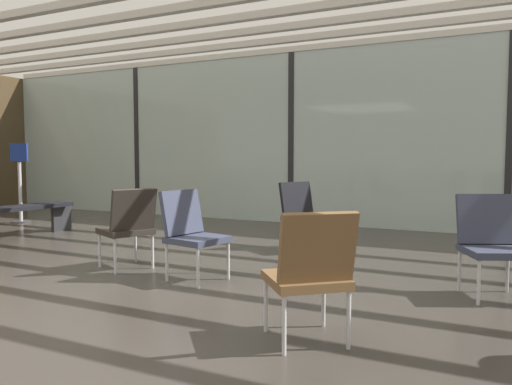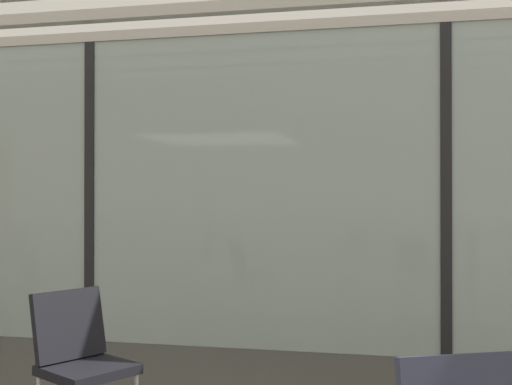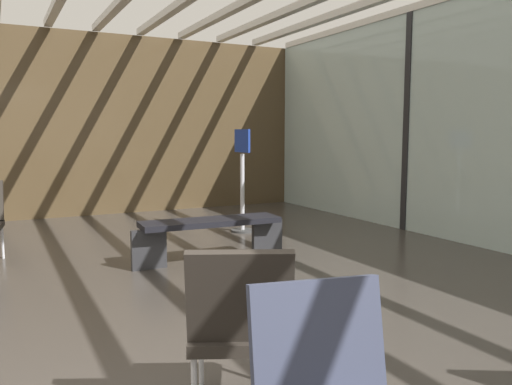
{
  "view_description": "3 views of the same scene",
  "coord_description": "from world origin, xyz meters",
  "px_view_note": "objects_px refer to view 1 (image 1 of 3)",
  "views": [
    {
      "loc": [
        3.39,
        -3.15,
        1.2
      ],
      "look_at": [
        -0.31,
        4.37,
        0.59
      ],
      "focal_mm": 34.87,
      "sensor_mm": 36.0,
      "label": 1
    },
    {
      "loc": [
        3.03,
        -0.84,
        1.46
      ],
      "look_at": [
        1.13,
        7.97,
        1.53
      ],
      "focal_mm": 44.76,
      "sensor_mm": 36.0,
      "label": 2
    },
    {
      "loc": [
        1.98,
        -0.05,
        1.37
      ],
      "look_at": [
        -1.09,
        1.53,
        0.98
      ],
      "focal_mm": 35.71,
      "sensor_mm": 36.0,
      "label": 3
    }
  ],
  "objects_px": {
    "lounge_chair_3": "(191,229)",
    "lounge_chair_5": "(302,211)",
    "lounge_chair_0": "(310,269)",
    "lounge_chair_4": "(490,239)",
    "parked_airplane": "(339,124)",
    "waiting_bench": "(24,212)",
    "info_sign": "(20,186)",
    "lounge_chair_1": "(129,223)"
  },
  "relations": [
    {
      "from": "lounge_chair_3",
      "to": "lounge_chair_5",
      "type": "xyz_separation_m",
      "value": [
        0.42,
        1.95,
        0.0
      ]
    },
    {
      "from": "lounge_chair_0",
      "to": "lounge_chair_4",
      "type": "distance_m",
      "value": 2.03
    },
    {
      "from": "parked_airplane",
      "to": "lounge_chair_5",
      "type": "distance_m",
      "value": 6.95
    },
    {
      "from": "lounge_chair_3",
      "to": "waiting_bench",
      "type": "xyz_separation_m",
      "value": [
        -3.71,
        1.08,
        -0.13
      ]
    },
    {
      "from": "lounge_chair_3",
      "to": "lounge_chair_5",
      "type": "relative_size",
      "value": 1.0
    },
    {
      "from": "parked_airplane",
      "to": "waiting_bench",
      "type": "distance_m",
      "value": 8.08
    },
    {
      "from": "lounge_chair_0",
      "to": "lounge_chair_3",
      "type": "distance_m",
      "value": 1.98
    },
    {
      "from": "info_sign",
      "to": "parked_airplane",
      "type": "bearing_deg",
      "value": 57.92
    },
    {
      "from": "parked_airplane",
      "to": "lounge_chair_0",
      "type": "relative_size",
      "value": 16.42
    },
    {
      "from": "lounge_chair_5",
      "to": "info_sign",
      "type": "height_order",
      "value": "info_sign"
    },
    {
      "from": "parked_airplane",
      "to": "lounge_chair_0",
      "type": "distance_m",
      "value": 10.15
    },
    {
      "from": "lounge_chair_1",
      "to": "info_sign",
      "type": "relative_size",
      "value": 0.6
    },
    {
      "from": "info_sign",
      "to": "lounge_chair_3",
      "type": "bearing_deg",
      "value": -22.66
    },
    {
      "from": "lounge_chair_0",
      "to": "waiting_bench",
      "type": "height_order",
      "value": "lounge_chair_0"
    },
    {
      "from": "lounge_chair_1",
      "to": "info_sign",
      "type": "xyz_separation_m",
      "value": [
        -4.29,
        2.08,
        0.18
      ]
    },
    {
      "from": "lounge_chair_3",
      "to": "lounge_chair_4",
      "type": "xyz_separation_m",
      "value": [
        2.64,
        0.65,
        0.0
      ]
    },
    {
      "from": "parked_airplane",
      "to": "lounge_chair_0",
      "type": "bearing_deg",
      "value": -74.22
    },
    {
      "from": "parked_airplane",
      "to": "lounge_chair_5",
      "type": "relative_size",
      "value": 16.42
    },
    {
      "from": "lounge_chair_0",
      "to": "info_sign",
      "type": "height_order",
      "value": "info_sign"
    },
    {
      "from": "parked_airplane",
      "to": "waiting_bench",
      "type": "relative_size",
      "value": 8.41
    },
    {
      "from": "lounge_chair_1",
      "to": "lounge_chair_4",
      "type": "relative_size",
      "value": 1.0
    },
    {
      "from": "lounge_chair_0",
      "to": "lounge_chair_4",
      "type": "xyz_separation_m",
      "value": [
        1.0,
        1.76,
        0.0
      ]
    },
    {
      "from": "parked_airplane",
      "to": "lounge_chair_1",
      "type": "height_order",
      "value": "parked_airplane"
    },
    {
      "from": "lounge_chair_4",
      "to": "lounge_chair_5",
      "type": "height_order",
      "value": "same"
    },
    {
      "from": "parked_airplane",
      "to": "lounge_chair_3",
      "type": "bearing_deg",
      "value": -82.72
    },
    {
      "from": "lounge_chair_0",
      "to": "waiting_bench",
      "type": "xyz_separation_m",
      "value": [
        -5.35,
        2.19,
        -0.13
      ]
    },
    {
      "from": "lounge_chair_0",
      "to": "lounge_chair_5",
      "type": "bearing_deg",
      "value": -108.35
    },
    {
      "from": "info_sign",
      "to": "waiting_bench",
      "type": "bearing_deg",
      "value": -36.8
    },
    {
      "from": "lounge_chair_3",
      "to": "lounge_chair_0",
      "type": "bearing_deg",
      "value": -112.4
    },
    {
      "from": "lounge_chair_3",
      "to": "info_sign",
      "type": "distance_m",
      "value": 5.54
    },
    {
      "from": "waiting_bench",
      "to": "lounge_chair_4",
      "type": "bearing_deg",
      "value": -91.24
    },
    {
      "from": "lounge_chair_0",
      "to": "lounge_chair_4",
      "type": "relative_size",
      "value": 1.0
    },
    {
      "from": "lounge_chair_3",
      "to": "lounge_chair_5",
      "type": "height_order",
      "value": "same"
    },
    {
      "from": "lounge_chair_3",
      "to": "waiting_bench",
      "type": "height_order",
      "value": "lounge_chair_3"
    },
    {
      "from": "lounge_chair_1",
      "to": "lounge_chair_4",
      "type": "distance_m",
      "value": 3.51
    },
    {
      "from": "lounge_chair_3",
      "to": "info_sign",
      "type": "bearing_deg",
      "value": 79.05
    },
    {
      "from": "lounge_chair_0",
      "to": "waiting_bench",
      "type": "relative_size",
      "value": 0.51
    },
    {
      "from": "lounge_chair_0",
      "to": "lounge_chair_5",
      "type": "relative_size",
      "value": 1.0
    },
    {
      "from": "parked_airplane",
      "to": "lounge_chair_1",
      "type": "xyz_separation_m",
      "value": [
        0.27,
        -8.49,
        -1.55
      ]
    },
    {
      "from": "info_sign",
      "to": "lounge_chair_1",
      "type": "bearing_deg",
      "value": -25.83
    },
    {
      "from": "lounge_chair_5",
      "to": "waiting_bench",
      "type": "bearing_deg",
      "value": 131.65
    },
    {
      "from": "waiting_bench",
      "to": "lounge_chair_3",
      "type": "bearing_deg",
      "value": -103.67
    }
  ]
}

